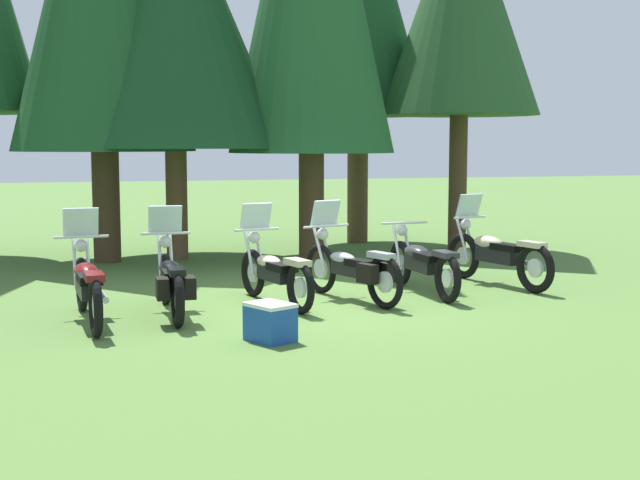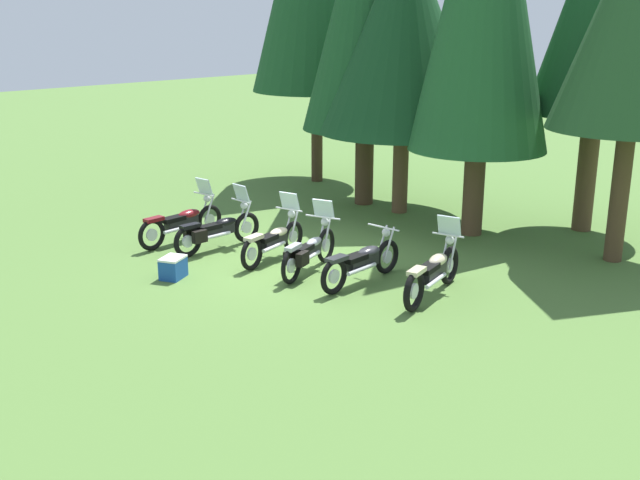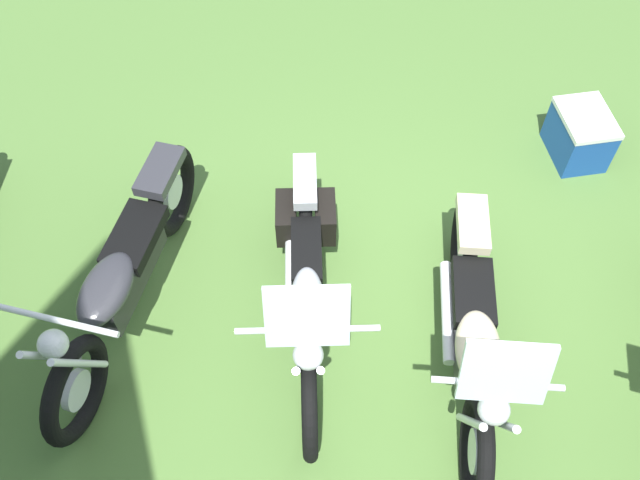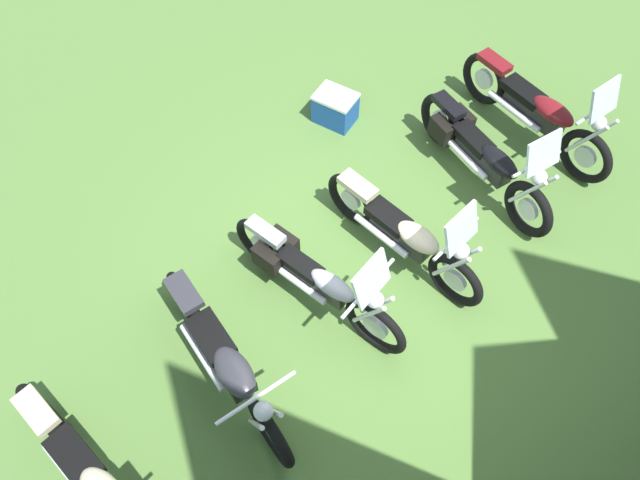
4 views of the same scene
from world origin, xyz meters
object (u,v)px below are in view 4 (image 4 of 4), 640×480
object	(u,v)px
motorcycle_1	(482,155)
motorcycle_4	(225,361)
motorcycle_0	(537,111)
picnic_cooler	(335,108)
motorcycle_3	(314,278)
motorcycle_2	(404,234)

from	to	relation	value
motorcycle_1	motorcycle_4	size ratio (longest dim) A/B	1.00
motorcycle_4	motorcycle_0	bearing A→B (deg)	97.17
motorcycle_4	picnic_cooler	xyz separation A→B (m)	(-2.82, -2.38, -0.23)
motorcycle_0	motorcycle_1	bearing A→B (deg)	-84.79
motorcycle_3	motorcycle_1	bearing A→B (deg)	79.29
motorcycle_2	picnic_cooler	xyz separation A→B (m)	(-0.56, -2.15, -0.24)
motorcycle_0	motorcycle_4	size ratio (longest dim) A/B	1.04
motorcycle_3	motorcycle_2	bearing A→B (deg)	68.66
motorcycle_0	motorcycle_1	world-z (taller)	motorcycle_0
motorcycle_3	motorcycle_4	bearing A→B (deg)	-94.16
motorcycle_2	motorcycle_4	size ratio (longest dim) A/B	0.93
motorcycle_0	motorcycle_3	distance (m)	3.59
motorcycle_2	motorcycle_0	bearing A→B (deg)	90.41
motorcycle_2	motorcycle_4	distance (m)	2.27
motorcycle_1	motorcycle_0	bearing A→B (deg)	100.60
motorcycle_1	picnic_cooler	distance (m)	1.98
motorcycle_3	motorcycle_4	size ratio (longest dim) A/B	0.93
motorcycle_2	motorcycle_4	bearing A→B (deg)	-96.64
motorcycle_0	motorcycle_4	xyz separation A→B (m)	(4.72, 0.79, -0.03)
motorcycle_0	picnic_cooler	world-z (taller)	motorcycle_0
motorcycle_2	motorcycle_4	xyz separation A→B (m)	(2.26, 0.23, -0.01)
motorcycle_2	motorcycle_3	xyz separation A→B (m)	(1.09, -0.06, 0.01)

